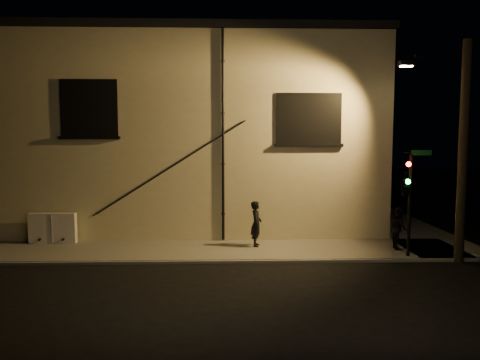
{
  "coord_description": "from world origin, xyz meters",
  "views": [
    {
      "loc": [
        -1.73,
        -15.56,
        4.3
      ],
      "look_at": [
        -1.16,
        1.8,
        2.67
      ],
      "focal_mm": 35.0,
      "sensor_mm": 36.0,
      "label": 1
    }
  ],
  "objects_px": {
    "utility_cabinet": "(53,228)",
    "traffic_signal": "(406,185)",
    "pedestrian_b": "(399,228)",
    "pedestrian_a": "(256,224)",
    "streetlamp_pole": "(460,147)"
  },
  "relations": [
    {
      "from": "traffic_signal",
      "to": "utility_cabinet",
      "type": "bearing_deg",
      "value": 169.01
    },
    {
      "from": "pedestrian_a",
      "to": "traffic_signal",
      "type": "distance_m",
      "value": 5.56
    },
    {
      "from": "utility_cabinet",
      "to": "pedestrian_b",
      "type": "bearing_deg",
      "value": -5.85
    },
    {
      "from": "utility_cabinet",
      "to": "pedestrian_a",
      "type": "relative_size",
      "value": 1.05
    },
    {
      "from": "pedestrian_a",
      "to": "streetlamp_pole",
      "type": "height_order",
      "value": "streetlamp_pole"
    },
    {
      "from": "utility_cabinet",
      "to": "traffic_signal",
      "type": "distance_m",
      "value": 13.33
    },
    {
      "from": "utility_cabinet",
      "to": "streetlamp_pole",
      "type": "relative_size",
      "value": 0.24
    },
    {
      "from": "traffic_signal",
      "to": "streetlamp_pole",
      "type": "relative_size",
      "value": 0.5
    },
    {
      "from": "utility_cabinet",
      "to": "traffic_signal",
      "type": "bearing_deg",
      "value": -10.99
    },
    {
      "from": "pedestrian_a",
      "to": "traffic_signal",
      "type": "height_order",
      "value": "traffic_signal"
    },
    {
      "from": "pedestrian_b",
      "to": "traffic_signal",
      "type": "xyz_separation_m",
      "value": [
        -0.26,
        -1.16,
        1.72
      ]
    },
    {
      "from": "utility_cabinet",
      "to": "streetlamp_pole",
      "type": "bearing_deg",
      "value": -10.67
    },
    {
      "from": "utility_cabinet",
      "to": "traffic_signal",
      "type": "relative_size",
      "value": 0.49
    },
    {
      "from": "utility_cabinet",
      "to": "streetlamp_pole",
      "type": "xyz_separation_m",
      "value": [
        14.66,
        -2.76,
        3.24
      ]
    },
    {
      "from": "pedestrian_b",
      "to": "streetlamp_pole",
      "type": "xyz_separation_m",
      "value": [
        1.45,
        -1.41,
        3.05
      ]
    }
  ]
}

